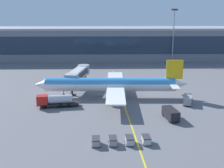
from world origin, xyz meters
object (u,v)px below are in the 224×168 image
at_px(crew_van, 188,99).
at_px(baggage_cart_1, 113,141).
at_px(fuel_tanker, 55,101).
at_px(lavatory_truck, 171,114).
at_px(main_airliner, 111,84).
at_px(baggage_cart_3, 146,140).
at_px(baggage_cart_2, 130,140).
at_px(baggage_cart_0, 96,141).

relative_size(crew_van, baggage_cart_1, 1.97).
distance_m(fuel_tanker, lavatory_truck, 29.99).
bearing_deg(main_airliner, baggage_cart_3, -78.75).
xyz_separation_m(lavatory_truck, crew_van, (6.99, 11.23, -0.11)).
height_order(baggage_cart_2, baggage_cart_3, same).
bearing_deg(baggage_cart_1, baggage_cart_3, 3.16).
bearing_deg(baggage_cart_2, fuel_tanker, 128.56).
bearing_deg(baggage_cart_3, lavatory_truck, 59.16).
height_order(fuel_tanker, crew_van, fuel_tanker).
relative_size(fuel_tanker, baggage_cart_2, 4.04).
bearing_deg(baggage_cart_3, main_airliner, 101.25).
height_order(fuel_tanker, baggage_cart_3, fuel_tanker).
relative_size(lavatory_truck, baggage_cart_1, 2.24).
relative_size(main_airliner, fuel_tanker, 4.03).
distance_m(baggage_cart_1, baggage_cart_2, 3.20).
bearing_deg(main_airliner, crew_van, -17.95).
relative_size(lavatory_truck, baggage_cart_0, 2.24).
distance_m(lavatory_truck, baggage_cart_2, 16.57).
distance_m(lavatory_truck, baggage_cart_0, 21.46).
height_order(lavatory_truck, baggage_cart_3, lavatory_truck).
xyz_separation_m(baggage_cart_0, baggage_cart_3, (9.59, 0.53, 0.00)).
xyz_separation_m(crew_van, baggage_cart_0, (-24.03, -24.25, -0.53)).
height_order(lavatory_truck, baggage_cart_2, lavatory_truck).
relative_size(fuel_tanker, baggage_cart_3, 4.04).
bearing_deg(baggage_cart_0, crew_van, 45.26).
distance_m(main_airliner, baggage_cart_3, 31.11).
bearing_deg(baggage_cart_3, fuel_tanker, 133.48).
bearing_deg(fuel_tanker, baggage_cart_1, -57.03).
bearing_deg(baggage_cart_0, fuel_tanker, 116.67).
bearing_deg(baggage_cart_2, crew_van, 53.56).
distance_m(baggage_cart_0, baggage_cart_1, 3.20).
relative_size(baggage_cart_0, baggage_cart_2, 1.00).
relative_size(baggage_cart_0, baggage_cart_3, 1.00).
relative_size(main_airliner, lavatory_truck, 7.28).
xyz_separation_m(main_airliner, crew_van, (20.49, -6.64, -2.54)).
bearing_deg(baggage_cart_2, baggage_cart_1, -176.84).
height_order(main_airliner, baggage_cart_2, main_airliner).
bearing_deg(crew_van, lavatory_truck, -121.89).
relative_size(fuel_tanker, baggage_cart_0, 4.04).
xyz_separation_m(crew_van, baggage_cart_1, (-20.84, -24.08, -0.53)).
bearing_deg(lavatory_truck, baggage_cart_1, -137.16).
bearing_deg(baggage_cart_3, baggage_cart_1, -176.84).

